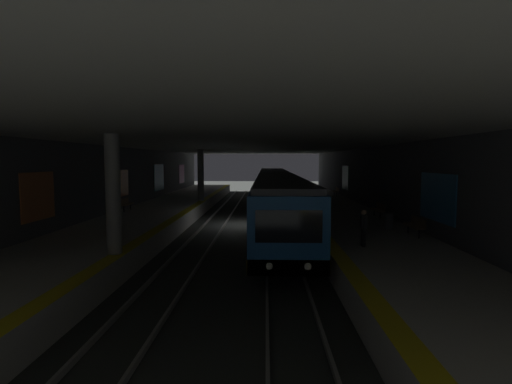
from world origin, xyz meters
The scene contains 17 objects.
ground_plane centered at (0.00, 0.00, 0.00)m, with size 120.00×120.00×0.00m, color #2D302D.
track_left centered at (0.00, -2.20, 0.08)m, with size 60.00×1.53×0.16m.
track_right centered at (0.00, 2.20, 0.08)m, with size 60.00×1.53×0.16m.
platform_left centered at (0.00, -6.55, 0.53)m, with size 60.00×5.30×1.06m.
platform_right centered at (0.00, 6.55, 0.53)m, with size 60.00×5.30×1.06m.
wall_left centered at (0.00, -9.45, 2.80)m, with size 60.00×0.56×5.60m.
wall_right centered at (0.06, 9.45, 2.80)m, with size 60.00×0.56×5.60m.
ceiling_slab centered at (0.00, 0.00, 5.80)m, with size 60.00×19.40×0.40m.
pillar_near centered at (-13.07, 4.35, 3.33)m, with size 0.56×0.56×4.55m.
pillar_far centered at (6.84, 4.35, 3.33)m, with size 0.56×0.56×4.55m.
metro_train centered at (3.90, -2.20, 2.03)m, with size 37.31×2.83×3.49m.
bench_left_near centered at (-9.15, -8.53, 1.57)m, with size 1.70×0.47×0.86m.
bench_left_mid centered at (-3.10, -8.53, 1.57)m, with size 1.70×0.47×0.86m.
bench_left_far centered at (11.70, -8.53, 1.57)m, with size 1.70×0.47×0.86m.
bench_right_mid centered at (-0.27, 8.53, 1.57)m, with size 1.70×0.47×0.86m.
person_walking_mid centered at (-11.55, -5.48, 1.88)m, with size 0.60×0.22×1.54m.
trash_bin centered at (-7.52, -7.80, 1.48)m, with size 0.44×0.44×0.85m.
Camera 1 is at (-27.63, -1.43, 4.60)m, focal length 27.37 mm.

